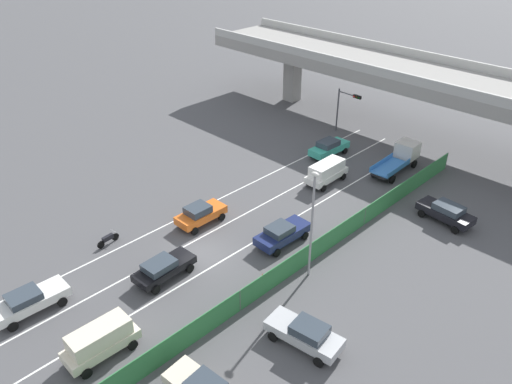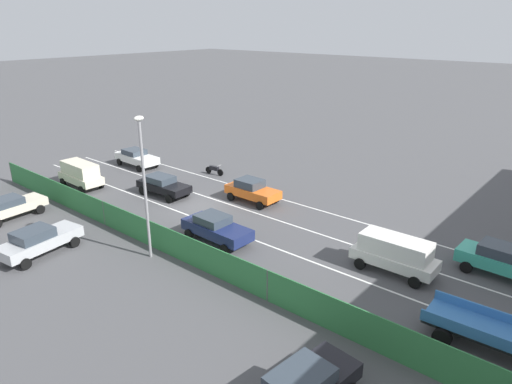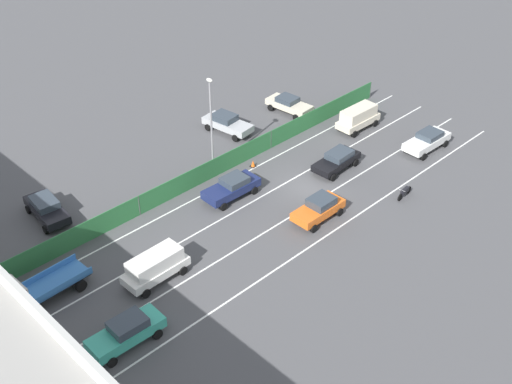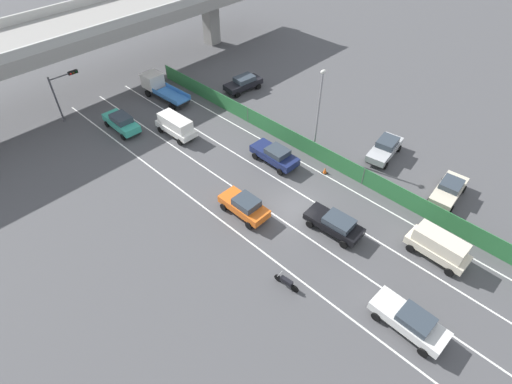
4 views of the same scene
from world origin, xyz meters
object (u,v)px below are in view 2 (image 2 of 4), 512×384
Objects in this scene: car_sedan_navy at (216,228)px; car_taxi_teal at (503,260)px; parked_sedan_cream at (10,207)px; parked_wagon_silver at (39,240)px; car_hatchback_white at (136,157)px; motorcycle at (214,170)px; car_van_white at (395,252)px; car_taxi_orange at (252,190)px; car_van_cream at (80,173)px; car_sedan_black at (163,185)px; street_lamp at (144,176)px; traffic_cone at (148,229)px.

car_taxi_teal is at bearing 114.96° from car_sedan_navy.
parked_sedan_cream is 0.95× the size of parked_wagon_silver.
parked_wagon_silver is at bearing -55.39° from car_taxi_teal.
motorcycle is (-2.91, 7.36, -0.43)m from car_hatchback_white.
car_van_white reaches higher than car_sedan_navy.
car_van_white reaches higher than car_taxi_orange.
parked_sedan_cream reaches higher than motorcycle.
car_sedan_black is (-3.08, 6.64, -0.32)m from car_van_cream.
car_van_cream reaches higher than motorcycle.
car_sedan_black is 0.98× the size of car_taxi_teal.
street_lamp is (7.41, -11.47, 3.73)m from car_van_white.
car_hatchback_white is at bearing -110.92° from car_sedan_navy.
traffic_cone is (5.08, 4.66, -0.59)m from car_sedan_black.
car_van_cream is at bearing 11.81° from car_hatchback_white.
motorcycle is 0.40× the size of parked_wagon_silver.
street_lamp is (3.89, 14.03, 3.71)m from car_van_cream.
car_sedan_navy is 9.39m from car_sedan_black.
car_van_white reaches higher than parked_sedan_cream.
car_sedan_navy is 1.03× the size of car_sedan_black.
street_lamp is at bearing -57.14° from car_van_white.
car_sedan_black is at bearing -137.45° from traffic_cone.
car_hatchback_white is at bearing -68.43° from motorcycle.
traffic_cone is at bearing 25.00° from motorcycle.
car_van_cream is at bearing -77.27° from car_taxi_teal.
car_van_cream is 0.92× the size of car_hatchback_white.
car_sedan_black is (0.44, -18.87, -0.29)m from car_van_white.
car_taxi_teal reaches higher than parked_sedan_cream.
parked_sedan_cream is (10.09, -23.37, -0.31)m from car_van_white.
street_lamp reaches higher than car_van_cream.
car_sedan_black is at bearing 67.13° from car_hatchback_white.
street_lamp is at bearing 46.68° from car_sedan_black.
motorcycle is (-2.56, -24.11, -0.49)m from car_taxi_teal.
car_van_white is 20.37m from motorcycle.
street_lamp reaches higher than car_taxi_orange.
car_van_cream reaches higher than car_sedan_navy.
street_lamp is (3.90, -1.48, 3.99)m from car_sedan_navy.
car_taxi_teal reaches higher than car_taxi_orange.
car_hatchback_white reaches higher than motorcycle.
car_sedan_navy is 18.05m from car_hatchback_white.
car_sedan_navy reaches higher than traffic_cone.
traffic_cone is (2.00, 11.30, -0.91)m from car_van_cream.
car_van_cream reaches higher than traffic_cone.
parked_sedan_cream is at bearing -13.64° from motorcycle.
car_van_cream is 7.36× the size of traffic_cone.
street_lamp is (-3.97, 5.16, 3.98)m from parked_wagon_silver.
street_lamp is at bearing 31.21° from motorcycle.
street_lamp reaches higher than car_taxi_teal.
car_van_white is 5.66m from car_taxi_teal.
car_taxi_teal is at bearing 115.07° from traffic_cone.
car_taxi_orange is at bearing 67.50° from motorcycle.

